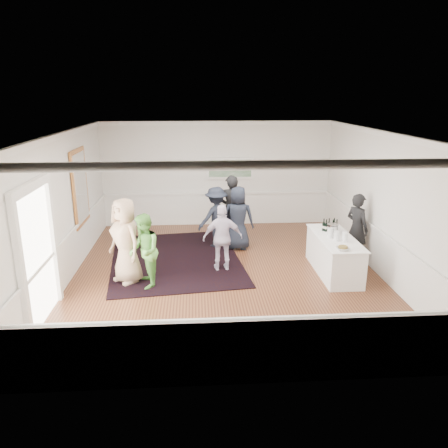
{
  "coord_description": "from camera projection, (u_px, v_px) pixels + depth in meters",
  "views": [
    {
      "loc": [
        -0.66,
        -9.28,
        3.98
      ],
      "look_at": [
        -0.03,
        0.2,
        1.13
      ],
      "focal_mm": 35.0,
      "sensor_mm": 36.0,
      "label": 1
    }
  ],
  "objects": [
    {
      "name": "wainscoting",
      "position": [
        226.0,
        253.0,
        9.91
      ],
      "size": [
        7.0,
        8.0,
        1.0
      ],
      "primitive_type": null,
      "color": "white",
      "rests_on": "floor"
    },
    {
      "name": "mirror",
      "position": [
        80.0,
        187.0,
        10.56
      ],
      "size": [
        0.05,
        1.25,
        1.85
      ],
      "color": "#C47A39",
      "rests_on": "wall_left"
    },
    {
      "name": "area_rug",
      "position": [
        176.0,
        259.0,
        10.91
      ],
      "size": [
        3.56,
        4.4,
        0.02
      ],
      "primitive_type": "cube",
      "rotation": [
        0.0,
        0.0,
        0.12
      ],
      "color": "black",
      "rests_on": "floor"
    },
    {
      "name": "floor",
      "position": [
        226.0,
        273.0,
        10.05
      ],
      "size": [
        8.0,
        8.0,
        0.0
      ],
      "primitive_type": "plane",
      "color": "brown",
      "rests_on": "ground"
    },
    {
      "name": "juice_pitchers",
      "position": [
        337.0,
        235.0,
        9.63
      ],
      "size": [
        0.35,
        0.41,
        0.24
      ],
      "color": "#64AA3C",
      "rests_on": "serving_table"
    },
    {
      "name": "guest_dark_a",
      "position": [
        216.0,
        217.0,
        11.61
      ],
      "size": [
        1.22,
        1.05,
        1.63
      ],
      "primitive_type": "imported",
      "rotation": [
        0.0,
        0.0,
        3.65
      ],
      "color": "#1B212E",
      "rests_on": "floor"
    },
    {
      "name": "wall_left",
      "position": [
        64.0,
        209.0,
        9.37
      ],
      "size": [
        0.02,
        8.0,
        3.2
      ],
      "primitive_type": "cube",
      "color": "white",
      "rests_on": "floor"
    },
    {
      "name": "wine_bottles",
      "position": [
        330.0,
        225.0,
        10.26
      ],
      "size": [
        0.36,
        0.19,
        0.31
      ],
      "color": "black",
      "rests_on": "serving_table"
    },
    {
      "name": "guest_dark_b",
      "position": [
        231.0,
        209.0,
        11.99
      ],
      "size": [
        0.73,
        0.53,
        1.87
      ],
      "primitive_type": "imported",
      "rotation": [
        0.0,
        0.0,
        3.27
      ],
      "color": "black",
      "rests_on": "floor"
    },
    {
      "name": "ice_bucket",
      "position": [
        333.0,
        229.0,
        10.02
      ],
      "size": [
        0.26,
        0.26,
        0.25
      ],
      "primitive_type": "cylinder",
      "color": "silver",
      "rests_on": "serving_table"
    },
    {
      "name": "wall_front",
      "position": [
        247.0,
        281.0,
        5.77
      ],
      "size": [
        7.0,
        0.02,
        3.2
      ],
      "primitive_type": "cube",
      "color": "white",
      "rests_on": "floor"
    },
    {
      "name": "landscape_painting",
      "position": [
        230.0,
        168.0,
        13.33
      ],
      "size": [
        1.44,
        0.06,
        0.66
      ],
      "color": "white",
      "rests_on": "wall_back"
    },
    {
      "name": "wall_back",
      "position": [
        217.0,
        174.0,
        13.41
      ],
      "size": [
        7.0,
        0.02,
        3.2
      ],
      "primitive_type": "cube",
      "color": "white",
      "rests_on": "floor"
    },
    {
      "name": "guest_lilac",
      "position": [
        223.0,
        238.0,
        10.05
      ],
      "size": [
        0.95,
        0.45,
        1.57
      ],
      "primitive_type": "imported",
      "rotation": [
        0.0,
        0.0,
        3.21
      ],
      "color": "silver",
      "rests_on": "floor"
    },
    {
      "name": "doorway",
      "position": [
        37.0,
        246.0,
        7.61
      ],
      "size": [
        0.1,
        1.78,
        2.56
      ],
      "color": "white",
      "rests_on": "wall_left"
    },
    {
      "name": "guest_navy",
      "position": [
        238.0,
        218.0,
        11.43
      ],
      "size": [
        0.91,
        0.68,
        1.69
      ],
      "primitive_type": "imported",
      "rotation": [
        0.0,
        0.0,
        2.95
      ],
      "color": "#1B212E",
      "rests_on": "floor"
    },
    {
      "name": "ceiling",
      "position": [
        226.0,
        132.0,
        9.13
      ],
      "size": [
        7.0,
        8.0,
        0.02
      ],
      "primitive_type": "cube",
      "color": "white",
      "rests_on": "wall_back"
    },
    {
      "name": "serving_table",
      "position": [
        334.0,
        255.0,
        9.98
      ],
      "size": [
        0.81,
        2.13,
        0.86
      ],
      "color": "white",
      "rests_on": "floor"
    },
    {
      "name": "guest_tan",
      "position": [
        125.0,
        241.0,
        9.37
      ],
      "size": [
        1.06,
        1.08,
        1.88
      ],
      "primitive_type": "imported",
      "rotation": [
        0.0,
        0.0,
        -0.83
      ],
      "color": "tan",
      "rests_on": "floor"
    },
    {
      "name": "nut_bowl",
      "position": [
        343.0,
        248.0,
        9.05
      ],
      "size": [
        0.28,
        0.28,
        0.08
      ],
      "color": "white",
      "rests_on": "serving_table"
    },
    {
      "name": "guest_green",
      "position": [
        144.0,
        251.0,
        9.16
      ],
      "size": [
        0.76,
        0.89,
        1.6
      ],
      "primitive_type": "imported",
      "rotation": [
        0.0,
        0.0,
        -1.34
      ],
      "color": "#5BA642",
      "rests_on": "floor"
    },
    {
      "name": "wall_right",
      "position": [
        381.0,
        204.0,
        9.81
      ],
      "size": [
        0.02,
        8.0,
        3.2
      ],
      "primitive_type": "cube",
      "color": "white",
      "rests_on": "floor"
    },
    {
      "name": "bartender",
      "position": [
        357.0,
        228.0,
        10.51
      ],
      "size": [
        0.66,
        0.75,
        1.72
      ],
      "primitive_type": "imported",
      "rotation": [
        0.0,
        0.0,
        2.06
      ],
      "color": "black",
      "rests_on": "floor"
    }
  ]
}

